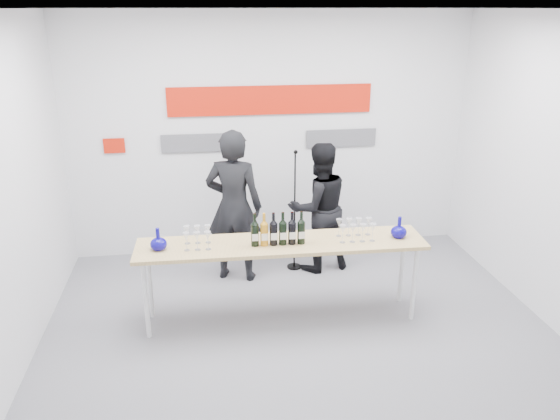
{
  "coord_description": "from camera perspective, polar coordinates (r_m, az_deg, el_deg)",
  "views": [
    {
      "loc": [
        -0.88,
        -4.65,
        3.01
      ],
      "look_at": [
        -0.14,
        0.29,
        1.15
      ],
      "focal_mm": 35.0,
      "sensor_mm": 36.0,
      "label": 1
    }
  ],
  "objects": [
    {
      "name": "presenter_left",
      "position": [
        6.21,
        -4.82,
        0.36
      ],
      "size": [
        0.75,
        0.6,
        1.78
      ],
      "primitive_type": "imported",
      "rotation": [
        0.0,
        0.0,
        2.84
      ],
      "color": "black",
      "rests_on": "ground"
    },
    {
      "name": "tasting_table",
      "position": [
        5.38,
        0.16,
        -4.01
      ],
      "size": [
        2.85,
        0.63,
        0.85
      ],
      "rotation": [
        0.0,
        0.0,
        -0.02
      ],
      "color": "#DBBA76",
      "rests_on": "ground"
    },
    {
      "name": "glasses_right",
      "position": [
        5.45,
        7.92,
        -2.08
      ],
      "size": [
        0.37,
        0.23,
        0.18
      ],
      "color": "silver",
      "rests_on": "tasting_table"
    },
    {
      "name": "decanter_left",
      "position": [
        5.28,
        -12.62,
        -2.96
      ],
      "size": [
        0.16,
        0.16,
        0.21
      ],
      "primitive_type": null,
      "color": "#0C067E",
      "rests_on": "tasting_table"
    },
    {
      "name": "signage",
      "position": [
        6.78,
        -1.43,
        10.2
      ],
      "size": [
        3.38,
        0.02,
        0.79
      ],
      "color": "red",
      "rests_on": "back_wall"
    },
    {
      "name": "decanter_right",
      "position": [
        5.56,
        12.34,
        -1.75
      ],
      "size": [
        0.16,
        0.16,
        0.21
      ],
      "primitive_type": null,
      "color": "#0C067E",
      "rests_on": "tasting_table"
    },
    {
      "name": "ground",
      "position": [
        5.61,
        1.89,
        -12.05
      ],
      "size": [
        5.0,
        5.0,
        0.0
      ],
      "primitive_type": "plane",
      "color": "slate",
      "rests_on": "ground"
    },
    {
      "name": "presenter_right",
      "position": [
        6.47,
        4.06,
        0.26
      ],
      "size": [
        0.87,
        0.74,
        1.57
      ],
      "primitive_type": "imported",
      "rotation": [
        0.0,
        0.0,
        3.36
      ],
      "color": "black",
      "rests_on": "ground"
    },
    {
      "name": "back_wall",
      "position": [
        6.87,
        -0.97,
        7.75
      ],
      "size": [
        5.0,
        0.04,
        3.0
      ],
      "primitive_type": "cube",
      "color": "silver",
      "rests_on": "ground"
    },
    {
      "name": "wine_bottles",
      "position": [
        5.24,
        -0.19,
        -1.97
      ],
      "size": [
        0.53,
        0.09,
        0.33
      ],
      "rotation": [
        0.0,
        0.0,
        -0.02
      ],
      "color": "black",
      "rests_on": "tasting_table"
    },
    {
      "name": "mic_stand",
      "position": [
        6.57,
        1.52,
        -2.46
      ],
      "size": [
        0.17,
        0.17,
        1.49
      ],
      "rotation": [
        0.0,
        0.0,
        -0.21
      ],
      "color": "black",
      "rests_on": "ground"
    },
    {
      "name": "glasses_left",
      "position": [
        5.28,
        -8.64,
        -2.88
      ],
      "size": [
        0.27,
        0.23,
        0.18
      ],
      "color": "silver",
      "rests_on": "tasting_table"
    }
  ]
}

